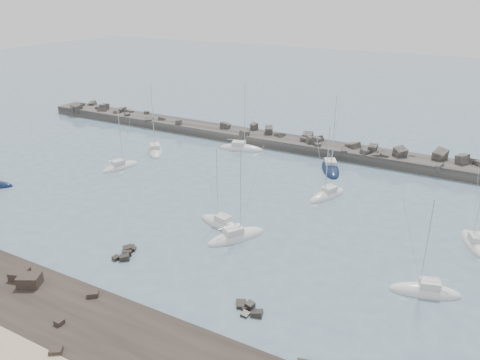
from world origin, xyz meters
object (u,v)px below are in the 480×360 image
sailboat_6 (236,237)px  sailboat_7 (330,169)px  sailboat_0 (155,151)px  sailboat_9 (473,243)px  sailboat_5 (327,196)px  sailboat_2 (121,167)px  sailboat_4 (221,224)px  sailboat_8 (425,292)px  sailboat_3 (241,149)px

sailboat_6 → sailboat_7: sailboat_7 is taller
sailboat_0 → sailboat_9: sailboat_0 is taller
sailboat_9 → sailboat_0: bearing=170.8°
sailboat_5 → sailboat_6: 18.97m
sailboat_2 → sailboat_4: size_ratio=0.99×
sailboat_4 → sailboat_5: sailboat_5 is taller
sailboat_5 → sailboat_6: size_ratio=0.93×
sailboat_6 → sailboat_9: 29.55m
sailboat_4 → sailboat_8: sailboat_8 is taller
sailboat_0 → sailboat_2: (0.14, -9.96, -0.01)m
sailboat_6 → sailboat_9: sailboat_6 is taller
sailboat_2 → sailboat_4: bearing=-20.4°
sailboat_5 → sailboat_9: size_ratio=1.10×
sailboat_9 → sailboat_4: bearing=-160.5°
sailboat_3 → sailboat_6: bearing=-62.3°
sailboat_6 → sailboat_0: bearing=144.0°
sailboat_3 → sailboat_5: 26.06m
sailboat_4 → sailboat_5: (9.46, 15.86, 0.00)m
sailboat_4 → sailboat_3: bearing=113.9°
sailboat_6 → sailboat_9: (26.61, 12.85, 0.00)m
sailboat_3 → sailboat_5: size_ratio=1.17×
sailboat_8 → sailboat_9: size_ratio=1.06×
sailboat_6 → sailboat_8: bearing=-1.5°
sailboat_3 → sailboat_7: (19.11, -2.24, 0.00)m
sailboat_0 → sailboat_9: 57.73m
sailboat_7 → sailboat_9: 28.96m
sailboat_2 → sailboat_8: 54.66m
sailboat_4 → sailboat_2: bearing=159.6°
sailboat_7 → sailboat_4: bearing=-102.9°
sailboat_3 → sailboat_6: size_ratio=1.09×
sailboat_6 → sailboat_8: sailboat_6 is taller
sailboat_4 → sailboat_8: bearing=-6.0°
sailboat_0 → sailboat_7: sailboat_7 is taller
sailboat_5 → sailboat_8: sailboat_5 is taller
sailboat_5 → sailboat_6: bearing=-108.2°
sailboat_3 → sailboat_6: (16.47, -31.35, 0.00)m
sailboat_3 → sailboat_9: bearing=-23.2°
sailboat_4 → sailboat_8: size_ratio=0.99×
sailboat_0 → sailboat_8: bearing=-23.0°
sailboat_3 → sailboat_4: bearing=-66.1°
sailboat_3 → sailboat_5: sailboat_3 is taller
sailboat_0 → sailboat_3: bearing=33.7°
sailboat_0 → sailboat_8: 57.92m
sailboat_7 → sailboat_8: bearing=-55.7°
sailboat_8 → sailboat_4: bearing=174.0°
sailboat_2 → sailboat_3: (13.78, 19.25, 0.00)m
sailboat_0 → sailboat_3: (13.91, 9.29, -0.01)m
sailboat_7 → sailboat_9: bearing=-34.2°
sailboat_5 → sailboat_9: 21.32m
sailboat_5 → sailboat_2: bearing=-170.7°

